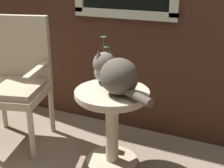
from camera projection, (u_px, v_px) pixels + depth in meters
ground_plane at (81, 167)px, 2.29m from camera, size 6.00×6.00×0.00m
wicker_side_table at (112, 114)px, 2.19m from camera, size 0.53×0.53×0.59m
wicker_chair at (16, 77)px, 2.50m from camera, size 0.62×0.60×1.04m
cat at (117, 74)px, 2.06m from camera, size 0.53×0.37×0.27m
pewter_vase_with_ivy at (104, 71)px, 2.23m from camera, size 0.14×0.14×0.34m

